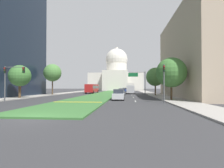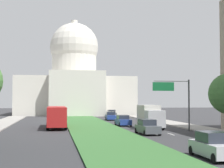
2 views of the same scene
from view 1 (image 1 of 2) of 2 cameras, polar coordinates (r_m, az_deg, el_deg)
The scene contains 22 objects.
ground_plane at distance 59.73m, azimuth -1.26°, elevation -2.98°, with size 260.00×260.00×0.00m, color #333335.
grass_median at distance 54.94m, azimuth -1.81°, elevation -3.09°, with size 7.16×86.84×0.14m, color #386B33.
median_curb_nose at distance 23.34m, azimuth -11.22°, elevation -5.84°, with size 6.45×0.50×0.04m, color gold.
lane_dashes_right at distance 50.34m, azimuth 6.42°, elevation -3.36°, with size 0.16×55.27×0.01m.
sidewalk_left at distance 53.75m, azimuth -17.34°, elevation -3.10°, with size 4.00×86.84×0.15m, color #9E9991.
sidewalk_right at distance 50.29m, azimuth 13.48°, elevation -3.27°, with size 4.00×86.84×0.15m, color #9E9991.
midrise_block_right at distance 39.95m, azimuth 28.15°, elevation 8.21°, with size 12.30×27.06×16.86m, color tan.
capitol_building at distance 107.25m, azimuth 1.50°, elevation 2.62°, with size 30.99×29.38×26.73m.
traffic_light_near_left at distance 29.40m, azimuth -30.48°, elevation 2.38°, with size 3.34×0.35×5.20m.
traffic_light_near_right at distance 24.13m, azimuth 16.75°, elevation 1.84°, with size 0.28×0.35×5.20m.
overhead_guide_sign at distance 49.98m, azimuth 8.87°, elevation 1.91°, with size 4.90×0.20×6.50m.
street_tree_left_near at distance 36.05m, azimuth -28.08°, elevation 2.39°, with size 3.88×3.88×6.14m.
street_tree_right_near at distance 28.57m, azimuth 18.93°, elevation 3.60°, with size 4.66×4.66×6.74m.
street_tree_left_mid at distance 47.20m, azimuth -19.01°, elevation 3.50°, with size 4.49×4.49×8.01m.
street_tree_right_mid at distance 43.03m, azimuth 14.07°, elevation 2.30°, with size 4.46×4.46×6.80m.
sedan_lead_stopped at distance 28.83m, azimuth 2.19°, elevation -3.60°, with size 1.91×4.55×1.76m.
sedan_midblock at distance 45.75m, azimuth 3.16°, elevation -2.62°, with size 2.05×4.47×1.71m.
sedan_distant at distance 59.72m, azimuth 3.45°, elevation -2.24°, with size 1.91×4.50×1.63m.
sedan_far_horizon at distance 75.00m, azimuth 4.16°, elevation -1.96°, with size 2.10×4.62×1.65m.
sedan_very_far at distance 88.93m, azimuth 5.81°, elevation -1.79°, with size 1.87×4.59×1.64m.
box_truck_delivery at distance 53.47m, azimuth 6.03°, elevation -1.43°, with size 2.40×6.40×3.20m.
city_bus at distance 57.85m, azimuth -6.55°, elevation -1.29°, with size 2.62×11.00×2.95m.
Camera 1 is at (6.48, -11.10, 2.18)m, focal length 27.76 mm.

